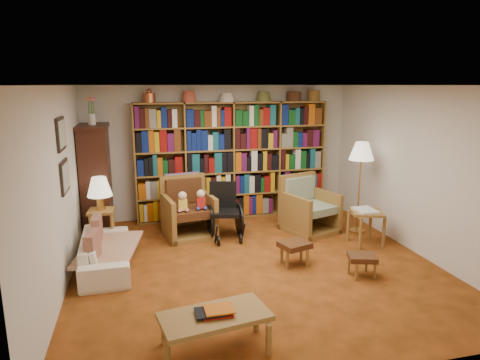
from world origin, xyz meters
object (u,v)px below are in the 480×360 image
object	(u,v)px
armchair_leather	(188,211)
wheelchair	(225,213)
side_table_lamp	(102,220)
coffee_table	(215,318)
sofa	(106,252)
armchair_sage	(308,209)
side_table_papers	(366,217)
footstool_a	(295,246)
footstool_b	(362,259)
floor_lamp	(361,155)

from	to	relation	value
armchair_leather	wheelchair	xyz separation A→B (m)	(0.58, -0.30, 0.01)
side_table_lamp	coffee_table	distance (m)	3.34
sofa	armchair_sage	xyz separation A→B (m)	(3.35, 0.84, 0.14)
armchair_leather	side_table_papers	bearing A→B (deg)	-23.25
footstool_a	footstool_b	bearing A→B (deg)	-37.28
side_table_lamp	footstool_b	bearing A→B (deg)	-29.92
armchair_sage	coffee_table	world-z (taller)	armchair_sage
sofa	floor_lamp	distance (m)	4.34
footstool_a	footstool_b	world-z (taller)	footstool_a
sofa	footstool_a	size ratio (longest dim) A/B	3.31
footstool_a	side_table_papers	bearing A→B (deg)	19.59
sofa	side_table_papers	xyz separation A→B (m)	(3.98, -0.03, 0.23)
sofa	floor_lamp	xyz separation A→B (m)	(4.16, 0.55, 1.12)
side_table_papers	armchair_sage	bearing A→B (deg)	125.90
armchair_leather	wheelchair	distance (m)	0.65
side_table_lamp	footstool_b	size ratio (longest dim) A/B	1.40
armchair_sage	wheelchair	bearing A→B (deg)	-179.24
side_table_lamp	sofa	bearing A→B (deg)	-83.51
sofa	side_table_lamp	bearing A→B (deg)	4.95
footstool_a	side_table_lamp	bearing A→B (deg)	152.32
armchair_leather	armchair_sage	bearing A→B (deg)	-7.85
sofa	side_table_papers	bearing A→B (deg)	-92.04
armchair_sage	footstool_a	size ratio (longest dim) A/B	2.14
side_table_papers	footstool_b	bearing A→B (deg)	-121.75
side_table_papers	footstool_a	distance (m)	1.49
armchair_leather	armchair_sage	xyz separation A→B (m)	(2.06, -0.28, -0.04)
floor_lamp	armchair_leather	bearing A→B (deg)	168.60
sofa	footstool_b	world-z (taller)	sofa
armchair_leather	side_table_papers	xyz separation A→B (m)	(2.70, -1.16, 0.05)
armchair_sage	side_table_papers	xyz separation A→B (m)	(0.63, -0.87, 0.09)
armchair_leather	footstool_b	bearing A→B (deg)	-47.37
floor_lamp	footstool_b	xyz separation A→B (m)	(-0.83, -1.64, -1.11)
wheelchair	side_table_papers	xyz separation A→B (m)	(2.12, -0.85, 0.04)
armchair_leather	coffee_table	size ratio (longest dim) A/B	0.91
armchair_leather	side_table_lamp	bearing A→B (deg)	-169.95
armchair_sage	coffee_table	size ratio (longest dim) A/B	0.94
sofa	armchair_sage	world-z (taller)	armchair_sage
footstool_b	footstool_a	bearing A→B (deg)	142.72
wheelchair	coffee_table	size ratio (longest dim) A/B	0.84
coffee_table	footstool_b	bearing A→B (deg)	27.32
footstool_b	coffee_table	xyz separation A→B (m)	(-2.19, -1.13, 0.08)
sofa	side_table_lamp	distance (m)	0.91
footstool_b	floor_lamp	bearing A→B (deg)	63.12
armchair_sage	footstool_b	size ratio (longest dim) A/B	2.43
armchair_leather	side_table_papers	distance (m)	2.94
armchair_sage	footstool_a	distance (m)	1.57
footstool_b	side_table_papers	bearing A→B (deg)	58.25
armchair_leather	footstool_a	xyz separation A→B (m)	(1.30, -1.66, -0.13)
wheelchair	armchair_leather	bearing A→B (deg)	152.09
footstool_a	sofa	bearing A→B (deg)	168.40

